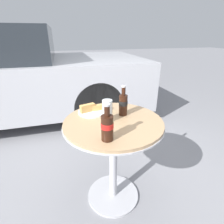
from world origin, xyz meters
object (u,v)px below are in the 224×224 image
at_px(cola_bottle_left, 123,104).
at_px(drinking_glass, 107,112).
at_px(lunch_plate_near, 93,110).
at_px(cola_bottle_right, 107,126).
at_px(bistro_table, 113,142).

xyz_separation_m(cola_bottle_left, drinking_glass, (-0.14, -0.07, -0.02)).
xyz_separation_m(cola_bottle_left, lunch_plate_near, (-0.21, 0.10, -0.07)).
xyz_separation_m(cola_bottle_left, cola_bottle_right, (-0.20, -0.30, -0.00)).
xyz_separation_m(bistro_table, cola_bottle_right, (-0.10, -0.22, 0.26)).
bearing_deg(drinking_glass, bistro_table, -7.06).
bearing_deg(cola_bottle_left, drinking_glass, -153.02).
distance_m(bistro_table, drinking_glass, 0.25).
relative_size(cola_bottle_right, drinking_glass, 1.43).
bearing_deg(drinking_glass, lunch_plate_near, 112.95).
height_order(drinking_glass, lunch_plate_near, drinking_glass).
height_order(bistro_table, cola_bottle_right, cola_bottle_right).
bearing_deg(lunch_plate_near, cola_bottle_left, -26.05).
relative_size(drinking_glass, lunch_plate_near, 0.68).
distance_m(bistro_table, lunch_plate_near, 0.29).
bearing_deg(bistro_table, lunch_plate_near, 122.71).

